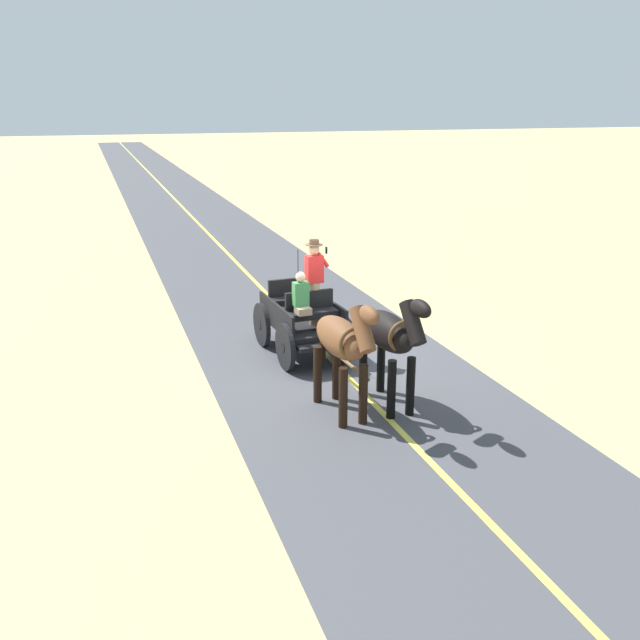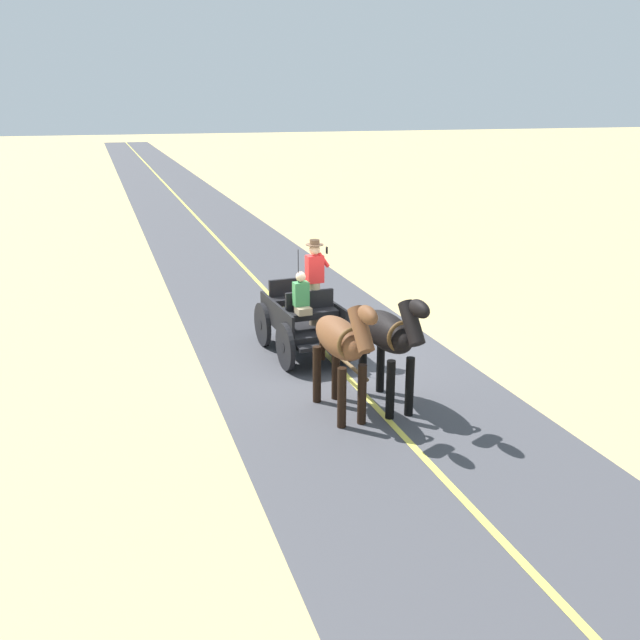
# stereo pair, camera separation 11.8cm
# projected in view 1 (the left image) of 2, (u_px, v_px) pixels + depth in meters

# --- Properties ---
(ground_plane) EXTENTS (200.00, 200.00, 0.00)m
(ground_plane) POSITION_uv_depth(u_px,v_px,m) (330.00, 359.00, 14.46)
(ground_plane) COLOR tan
(road_surface) EXTENTS (5.26, 160.00, 0.01)m
(road_surface) POSITION_uv_depth(u_px,v_px,m) (330.00, 359.00, 14.46)
(road_surface) COLOR #424247
(road_surface) RESTS_ON ground
(road_centre_stripe) EXTENTS (0.12, 160.00, 0.00)m
(road_centre_stripe) POSITION_uv_depth(u_px,v_px,m) (330.00, 359.00, 14.46)
(road_centre_stripe) COLOR #DBCC4C
(road_centre_stripe) RESTS_ON road_surface
(horse_drawn_carriage) EXTENTS (1.56, 4.52, 2.50)m
(horse_drawn_carriage) POSITION_uv_depth(u_px,v_px,m) (304.00, 318.00, 14.51)
(horse_drawn_carriage) COLOR black
(horse_drawn_carriage) RESTS_ON ground
(horse_near_side) EXTENTS (0.67, 2.13, 2.21)m
(horse_near_side) POSITION_uv_depth(u_px,v_px,m) (390.00, 336.00, 11.84)
(horse_near_side) COLOR black
(horse_near_side) RESTS_ON ground
(horse_off_side) EXTENTS (0.67, 2.14, 2.21)m
(horse_off_side) POSITION_uv_depth(u_px,v_px,m) (343.00, 342.00, 11.52)
(horse_off_side) COLOR brown
(horse_off_side) RESTS_ON ground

